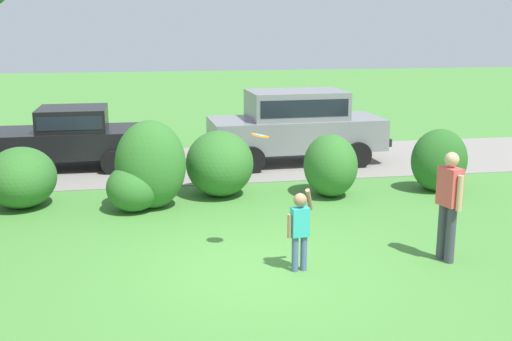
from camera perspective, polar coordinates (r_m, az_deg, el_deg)
name	(u,v)px	position (r m, az deg, el deg)	size (l,w,h in m)	color
ground_plane	(256,270)	(9.61, 0.04, -9.02)	(80.00, 80.00, 0.00)	#478438
driveway_strip	(209,164)	(16.62, -4.32, 0.63)	(28.00, 4.40, 0.02)	gray
shrub_near_tree	(21,179)	(13.48, -20.63, -0.72)	(1.39, 1.59, 1.23)	#33702B
shrub_centre_left	(146,171)	(12.63, -9.96, -0.01)	(1.58, 1.29, 1.78)	#33702B
shrub_centre	(220,163)	(13.45, -3.32, 0.64)	(1.45, 1.58, 1.41)	#33702B
shrub_centre_right	(330,165)	(13.50, 6.78, 0.46)	(1.14, 1.36, 1.34)	#33702B
shrub_far_end	(438,163)	(14.40, 16.23, 0.70)	(1.25, 1.09, 1.39)	#286023
parked_sedan	(65,136)	(16.68, -16.97, 3.06)	(4.41, 2.13, 1.56)	black
parked_suv	(296,123)	(16.56, 3.65, 4.35)	(4.77, 2.25, 1.92)	gray
child_thrower	(300,225)	(9.36, 4.01, -4.99)	(0.44, 0.30, 1.29)	#4C608C
frisbee	(260,136)	(9.59, 0.36, 3.20)	(0.28, 0.28, 0.10)	orange
adult_onlooker	(449,200)	(10.11, 17.13, -2.61)	(0.31, 0.51, 1.74)	#3F3F4C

